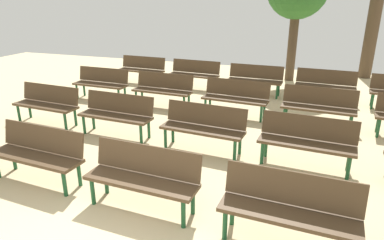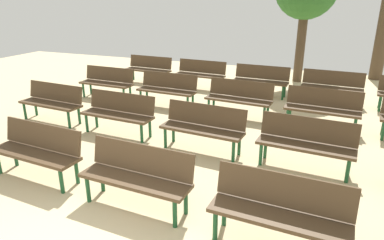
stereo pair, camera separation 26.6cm
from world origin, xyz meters
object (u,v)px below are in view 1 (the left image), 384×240
Objects in this scene: bench_r0_c3 at (289,206)px; bench_r1_c2 at (204,125)px; bench_r3_c1 at (194,72)px; bench_r3_c3 at (325,84)px; bench_r2_c0 at (101,82)px; tree_0 at (370,40)px; bench_r0_c2 at (143,174)px; bench_r1_c3 at (307,139)px; bench_r2_c2 at (236,96)px; bench_r3_c2 at (255,78)px; bench_r2_c1 at (163,88)px; bench_r1_c0 at (47,102)px; bench_r3_c0 at (142,68)px; bench_r1_c1 at (117,112)px; bench_r2_c3 at (319,105)px; bench_r0_c1 at (38,151)px.

bench_r0_c3 is 2.82m from bench_r1_c2.
bench_r3_c1 is 1.00× the size of bench_r3_c3.
tree_0 is (7.44, 5.52, 0.85)m from bench_r2_c0.
bench_r2_c0 is 0.99× the size of bench_r3_c1.
bench_r0_c2 is 6.77m from bench_r3_c3.
bench_r0_c3 is 1.00× the size of bench_r1_c3.
bench_r2_c2 and bench_r3_c2 have the same top height.
bench_r1_c2 is at bearing -48.85° from bench_r2_c1.
bench_r0_c2 is at bearing -111.06° from tree_0.
bench_r1_c0 is 4.28m from bench_r3_c0.
bench_r1_c1 is 1.00× the size of bench_r2_c3.
bench_r0_c1 is 6.66m from bench_r3_c0.
bench_r0_c3 is 1.00× the size of bench_r1_c1.
bench_r0_c3 and bench_r1_c3 have the same top height.
bench_r1_c3 is 1.01× the size of bench_r2_c1.
bench_r0_c1 and bench_r2_c0 have the same top height.
bench_r3_c2 and bench_r3_c3 have the same top height.
bench_r1_c1 is (0.16, 2.10, 0.00)m from bench_r0_c1.
bench_r3_c3 is (2.22, 4.22, 0.00)m from bench_r1_c2.
bench_r0_c1 and bench_r0_c2 have the same top height.
tree_0 reaches higher than bench_r1_c1.
bench_r3_c1 and bench_r3_c2 have the same top height.
bench_r0_c1 is 1.01× the size of bench_r2_c0.
bench_r2_c0 is 6.29m from bench_r3_c3.
bench_r2_c2 and bench_r3_c0 have the same top height.
bench_r1_c0 is at bearing -113.62° from bench_r3_c1.
bench_r1_c1 and bench_r2_c1 have the same top height.
bench_r1_c3 is 1.00× the size of bench_r2_c2.
bench_r0_c2 is 4.29m from bench_r2_c2.
bench_r1_c2 is at bearing -0.92° from bench_r1_c1.
bench_r3_c1 is at bearing -179.65° from bench_r3_c3.
bench_r2_c2 is at bearing 29.91° from bench_r1_c0.
bench_r2_c1 and bench_r3_c1 have the same top height.
bench_r3_c0 is 1.91m from bench_r3_c1.
bench_r2_c1 is at bearing 90.43° from bench_r0_c1.
bench_r0_c3 is 1.00× the size of bench_r2_c3.
bench_r0_c1 is at bearing -120.26° from tree_0.
bench_r0_c2 is at bearing -48.98° from bench_r1_c1.
bench_r0_c1 is 2.89m from bench_r1_c2.
bench_r2_c1 is (0.10, 2.17, 0.00)m from bench_r1_c1.
bench_r3_c2 is (0.26, 4.27, 0.00)m from bench_r1_c2.
bench_r1_c0 and bench_r3_c1 have the same top height.
bench_r0_c2 is 0.99× the size of bench_r1_c3.
bench_r3_c3 is (6.07, 3.97, 0.00)m from bench_r1_c0.
bench_r3_c2 is at bearing -0.60° from bench_r3_c0.
bench_r3_c2 is at bearing 45.37° from bench_r2_c1.
bench_r1_c0 is 6.18m from bench_r2_c3.
bench_r0_c3 is 1.00× the size of bench_r3_c3.
bench_r1_c0 and bench_r2_c3 have the same top height.
bench_r1_c2 is 1.01× the size of bench_r3_c0.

